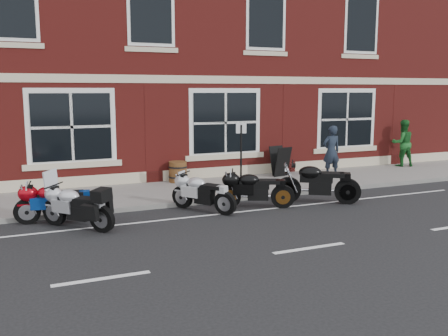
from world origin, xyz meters
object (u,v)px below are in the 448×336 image
Objects in this scene: moto_sport_silver at (203,192)px; pedestrian_left at (331,151)px; moto_sport_red at (56,201)px; moto_naked_black at (316,182)px; barrel_planter at (178,172)px; a_board_sign at (280,161)px; moto_touring_silver at (76,205)px; pedestrian_right at (403,143)px; parking_sign at (241,154)px; moto_sport_black at (254,188)px.

pedestrian_left reaches higher than moto_sport_silver.
moto_naked_black reaches higher than moto_sport_red.
moto_sport_silver is at bearing -98.21° from barrel_planter.
moto_naked_black is at bearing -117.91° from a_board_sign.
moto_touring_silver reaches higher than moto_naked_black.
pedestrian_right is 9.13m from barrel_planter.
barrel_planter is (-3.59, 0.33, -0.18)m from a_board_sign.
a_board_sign is at bearing 63.46° from parking_sign.
a_board_sign reaches higher than moto_sport_red.
moto_sport_black is 4.99m from pedestrian_left.
moto_touring_silver reaches higher than moto_sport_silver.
moto_sport_red is at bearing 76.48° from moto_touring_silver.
parking_sign is at bearing 86.56° from moto_naked_black.
pedestrian_left is 0.86× the size of parking_sign.
moto_sport_silver is 10.18m from pedestrian_right.
a_board_sign is at bearing 5.52° from moto_sport_silver.
parking_sign is (-1.69, 1.23, 0.71)m from moto_naked_black.
moto_sport_black is (4.53, 0.17, -0.00)m from moto_touring_silver.
moto_touring_silver is at bearing -133.26° from barrel_planter.
a_board_sign is (7.26, 3.57, 0.11)m from moto_touring_silver.
moto_sport_black is (4.89, -0.53, 0.02)m from moto_sport_red.
barrel_planter is (4.03, 3.19, -0.05)m from moto_sport_red.
moto_touring_silver is at bearing -167.24° from a_board_sign.
pedestrian_right is 8.48m from parking_sign.
moto_sport_black is at bearing -74.76° from parking_sign.
moto_touring_silver reaches higher than moto_sport_red.
barrel_planter is (-9.11, 0.22, -0.57)m from pedestrian_right.
moto_sport_black is 1.11× the size of moto_sport_silver.
moto_naked_black is at bearing -85.46° from moto_sport_red.
barrel_planter is at bearing 67.26° from moto_naked_black.
pedestrian_right is at bearing 38.38° from parking_sign.
parking_sign reaches higher than moto_sport_red.
moto_sport_silver is 1.91m from parking_sign.
moto_sport_black is at bearing 36.08° from pedestrian_left.
moto_touring_silver is 4.88m from parking_sign.
barrel_planter is at bearing 49.32° from moto_sport_silver.
pedestrian_right is at bearing -12.32° from a_board_sign.
moto_touring_silver is 0.79m from moto_sport_red.
moto_sport_silver is 2.55× the size of barrel_planter.
pedestrian_right reaches higher than moto_touring_silver.
moto_touring_silver is at bearing -142.22° from moto_sport_red.
a_board_sign is at bearing 16.18° from pedestrian_right.
parking_sign reaches higher than pedestrian_right.
pedestrian_right reaches higher than barrel_planter.
pedestrian_left is at bearing -8.97° from moto_naked_black.
moto_sport_red is 2.91× the size of barrel_planter.
a_board_sign is 3.55m from parking_sign.
a_board_sign is at bearing -13.87° from moto_sport_black.
a_board_sign is (7.62, 2.87, 0.13)m from moto_sport_red.
moto_touring_silver is 0.83× the size of moto_sport_black.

